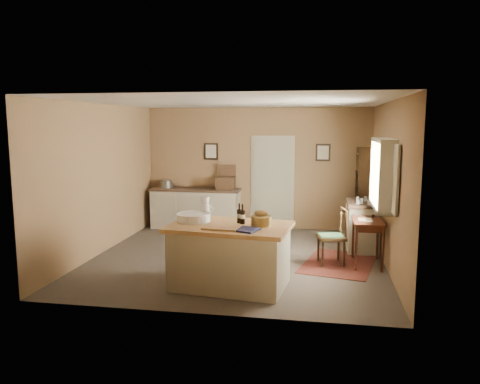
% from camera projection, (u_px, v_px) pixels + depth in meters
% --- Properties ---
extents(ground, '(5.00, 5.00, 0.00)m').
position_uv_depth(ground, '(238.00, 258.00, 8.23)').
color(ground, '#53483F').
rests_on(ground, ground).
extents(wall_back, '(5.00, 0.10, 2.70)m').
position_uv_depth(wall_back, '(257.00, 168.00, 10.48)').
color(wall_back, olive).
rests_on(wall_back, ground).
extents(wall_front, '(5.00, 0.10, 2.70)m').
position_uv_depth(wall_front, '(201.00, 207.00, 5.60)').
color(wall_front, olive).
rests_on(wall_front, ground).
extents(wall_left, '(0.10, 5.00, 2.70)m').
position_uv_depth(wall_left, '(102.00, 179.00, 8.46)').
color(wall_left, olive).
rests_on(wall_left, ground).
extents(wall_right, '(0.10, 5.00, 2.70)m').
position_uv_depth(wall_right, '(388.00, 185.00, 7.62)').
color(wall_right, olive).
rests_on(wall_right, ground).
extents(ceiling, '(5.00, 5.00, 0.00)m').
position_uv_depth(ceiling, '(237.00, 102.00, 7.84)').
color(ceiling, silver).
rests_on(ceiling, wall_back).
extents(door, '(0.97, 0.06, 2.11)m').
position_uv_depth(door, '(272.00, 182.00, 10.43)').
color(door, '#AAAC8E').
rests_on(door, ground).
extents(framed_prints, '(2.82, 0.02, 0.38)m').
position_uv_depth(framed_prints, '(266.00, 152.00, 10.37)').
color(framed_prints, black).
rests_on(framed_prints, ground).
extents(window, '(0.25, 1.99, 1.12)m').
position_uv_depth(window, '(386.00, 174.00, 7.41)').
color(window, '#B7AE95').
rests_on(window, ground).
extents(work_island, '(1.81, 1.29, 1.20)m').
position_uv_depth(work_island, '(229.00, 254.00, 6.73)').
color(work_island, '#B7AE95').
rests_on(work_island, ground).
extents(sideboard, '(2.01, 0.57, 1.18)m').
position_uv_depth(sideboard, '(196.00, 207.00, 10.53)').
color(sideboard, '#B7AE95').
rests_on(sideboard, ground).
extents(rug, '(1.43, 1.80, 0.01)m').
position_uv_depth(rug, '(339.00, 263.00, 7.89)').
color(rug, '#551D14').
rests_on(rug, ground).
extents(writing_desk, '(0.49, 0.80, 0.82)m').
position_uv_depth(writing_desk, '(368.00, 226.00, 7.72)').
color(writing_desk, '#33150B').
rests_on(writing_desk, ground).
extents(desk_chair, '(0.52, 0.52, 0.93)m').
position_uv_depth(desk_chair, '(331.00, 237.00, 7.79)').
color(desk_chair, '#301F0F').
rests_on(desk_chair, ground).
extents(right_cabinet, '(0.58, 1.04, 0.99)m').
position_uv_depth(right_cabinet, '(362.00, 225.00, 8.77)').
color(right_cabinet, '#B7AE95').
rests_on(right_cabinet, ground).
extents(shelving_unit, '(0.31, 0.83, 1.85)m').
position_uv_depth(shelving_unit, '(366.00, 193.00, 9.66)').
color(shelving_unit, '#301F0F').
rests_on(shelving_unit, ground).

